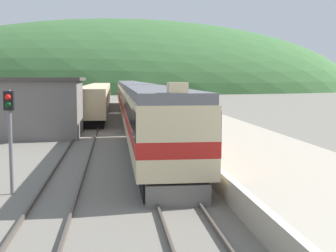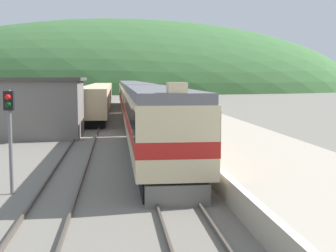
{
  "view_description": "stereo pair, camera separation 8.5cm",
  "coord_description": "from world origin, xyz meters",
  "px_view_note": "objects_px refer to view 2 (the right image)",
  "views": [
    {
      "loc": [
        -2.13,
        3.74,
        4.37
      ],
      "look_at": [
        0.19,
        23.77,
        2.28
      ],
      "focal_mm": 50.0,
      "sensor_mm": 36.0,
      "label": 1
    },
    {
      "loc": [
        -2.05,
        3.73,
        4.37
      ],
      "look_at": [
        0.19,
        23.77,
        2.28
      ],
      "focal_mm": 50.0,
      "sensor_mm": 36.0,
      "label": 2
    }
  ],
  "objects_px": {
    "carriage_third": "(129,93)",
    "carriage_second": "(136,101)",
    "express_train_lead_car": "(155,120)",
    "siding_train": "(99,97)",
    "signal_post_siding": "(10,120)"
  },
  "relations": [
    {
      "from": "carriage_third",
      "to": "carriage_second",
      "type": "bearing_deg",
      "value": -90.0
    },
    {
      "from": "express_train_lead_car",
      "to": "siding_train",
      "type": "height_order",
      "value": "express_train_lead_car"
    },
    {
      "from": "express_train_lead_car",
      "to": "signal_post_siding",
      "type": "height_order",
      "value": "express_train_lead_car"
    },
    {
      "from": "carriage_third",
      "to": "express_train_lead_car",
      "type": "bearing_deg",
      "value": -90.0
    },
    {
      "from": "express_train_lead_car",
      "to": "siding_train",
      "type": "bearing_deg",
      "value": 96.37
    },
    {
      "from": "carriage_second",
      "to": "siding_train",
      "type": "height_order",
      "value": "carriage_second"
    },
    {
      "from": "express_train_lead_car",
      "to": "carriage_third",
      "type": "bearing_deg",
      "value": 90.0
    },
    {
      "from": "express_train_lead_car",
      "to": "carriage_third",
      "type": "height_order",
      "value": "express_train_lead_car"
    },
    {
      "from": "carriage_third",
      "to": "siding_train",
      "type": "relative_size",
      "value": 0.49
    },
    {
      "from": "siding_train",
      "to": "signal_post_siding",
      "type": "bearing_deg",
      "value": -92.23
    },
    {
      "from": "express_train_lead_car",
      "to": "carriage_third",
      "type": "xyz_separation_m",
      "value": [
        0.0,
        45.74,
        -0.01
      ]
    },
    {
      "from": "carriage_third",
      "to": "signal_post_siding",
      "type": "relative_size",
      "value": 5.78
    },
    {
      "from": "carriage_third",
      "to": "siding_train",
      "type": "height_order",
      "value": "carriage_third"
    },
    {
      "from": "carriage_second",
      "to": "siding_train",
      "type": "xyz_separation_m",
      "value": [
        -4.23,
        15.79,
        -0.33
      ]
    },
    {
      "from": "express_train_lead_car",
      "to": "carriage_third",
      "type": "relative_size",
      "value": 0.85
    }
  ]
}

